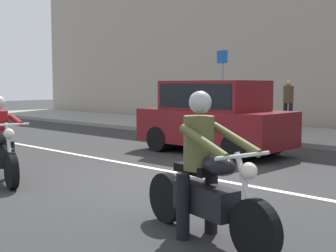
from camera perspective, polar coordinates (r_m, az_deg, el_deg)
ground_plane at (r=8.28m, az=-3.40°, el=-6.68°), size 80.00×80.00×0.00m
sidewalk_slab at (r=14.84m, az=19.93°, el=-1.44°), size 40.00×4.40×0.14m
lane_marking_stripe at (r=8.96m, az=0.50°, el=-5.73°), size 18.00×0.14×0.01m
motorcycle_with_rider_olive at (r=5.03m, az=4.62°, el=-6.70°), size 2.12×0.80×1.63m
motorcycle_with_rider_crimson at (r=8.60m, az=-20.22°, el=-2.34°), size 2.16×0.85×1.51m
parked_hatchback_maroon at (r=11.35m, az=5.77°, el=1.28°), size 3.85×1.76×1.80m
street_sign_post at (r=16.04m, az=6.81°, el=5.52°), size 0.44×0.08×2.77m
pedestrian_bystander at (r=16.03m, az=14.81°, el=3.06°), size 0.34×0.34×1.73m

